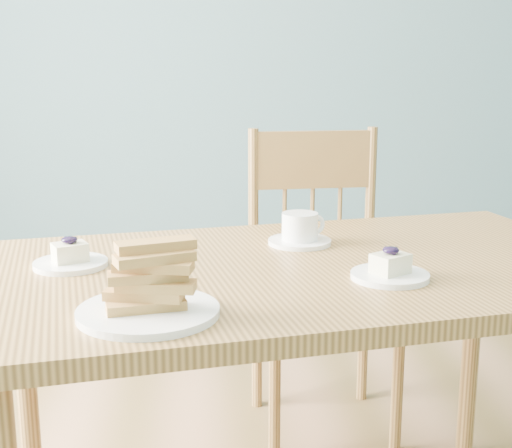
# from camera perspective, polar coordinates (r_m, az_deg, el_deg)

# --- Properties ---
(dining_table) EXTENTS (1.49, 1.02, 0.74)m
(dining_table) POSITION_cam_1_polar(r_m,az_deg,el_deg) (1.58, 4.38, -5.70)
(dining_table) COLOR #A3773E
(dining_table) RESTS_ON ground
(dining_chair) EXTENTS (0.46, 0.44, 0.96)m
(dining_chair) POSITION_cam_1_polar(r_m,az_deg,el_deg) (2.28, 5.24, -4.43)
(dining_chair) COLOR #A3773E
(dining_chair) RESTS_ON ground
(cheesecake_plate_near) EXTENTS (0.16, 0.16, 0.07)m
(cheesecake_plate_near) POSITION_cam_1_polar(r_m,az_deg,el_deg) (1.46, 10.68, -3.68)
(cheesecake_plate_near) COLOR white
(cheesecake_plate_near) RESTS_ON dining_table
(cheesecake_plate_far) EXTENTS (0.16, 0.16, 0.07)m
(cheesecake_plate_far) POSITION_cam_1_polar(r_m,az_deg,el_deg) (1.57, -14.63, -2.71)
(cheesecake_plate_far) COLOR white
(cheesecake_plate_far) RESTS_ON dining_table
(coffee_cup) EXTENTS (0.15, 0.15, 0.08)m
(coffee_cup) POSITION_cam_1_polar(r_m,az_deg,el_deg) (1.71, 3.56, -0.55)
(coffee_cup) COLOR white
(coffee_cup) RESTS_ON dining_table
(biscotti_plate) EXTENTS (0.25, 0.25, 0.13)m
(biscotti_plate) POSITION_cam_1_polar(r_m,az_deg,el_deg) (1.24, -8.68, -5.34)
(biscotti_plate) COLOR white
(biscotti_plate) RESTS_ON dining_table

